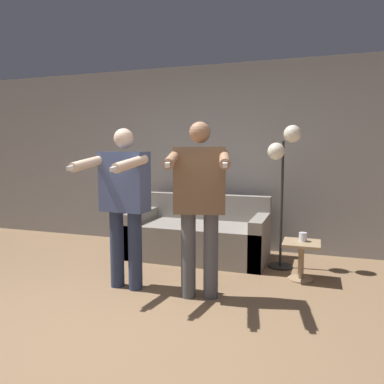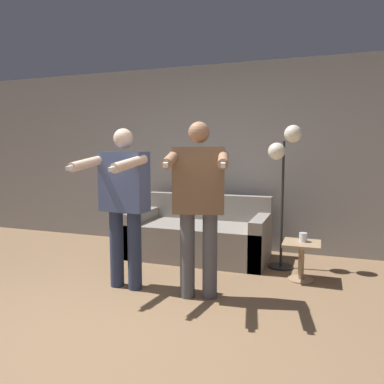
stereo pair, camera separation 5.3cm
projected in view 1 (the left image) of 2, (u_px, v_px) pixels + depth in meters
ground_plane at (118, 334)px, 2.87m from camera, size 16.00×16.00×0.00m
wall_back at (215, 157)px, 5.38m from camera, size 10.00×0.05×2.60m
couch at (200, 237)px, 4.91m from camera, size 1.75×0.88×0.80m
person_left at (124, 197)px, 3.72m from camera, size 0.57×0.70×1.62m
person_right at (200, 198)px, 3.47m from camera, size 0.65×0.77×1.66m
cat at (195, 189)px, 5.21m from camera, size 0.51×0.11×0.16m
floor_lamp at (284, 158)px, 4.37m from camera, size 0.38×0.29×1.69m
side_table at (301, 253)px, 4.04m from camera, size 0.39×0.39×0.42m
cup at (303, 237)px, 4.05m from camera, size 0.09×0.09×0.10m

